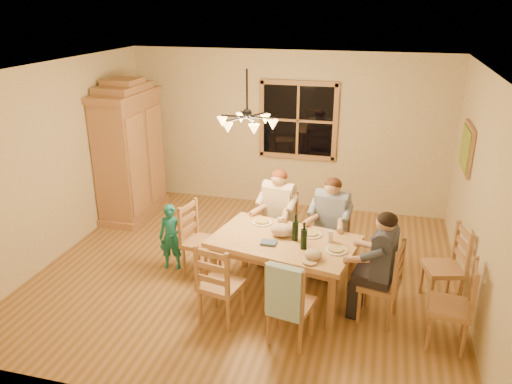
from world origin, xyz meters
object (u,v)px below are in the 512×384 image
(chair_far_right, at_px, (329,251))
(chair_spare_front, at_px, (448,319))
(chandelier, at_px, (247,121))
(chair_end_left, at_px, (202,253))
(adult_plaid_man, at_px, (331,214))
(armoire, at_px, (130,154))
(chair_end_right, at_px, (378,295))
(adult_woman, at_px, (278,204))
(chair_near_left, at_px, (221,297))
(chair_near_right, at_px, (291,316))
(wine_bottle_a, at_px, (295,227))
(chair_far_left, at_px, (278,240))
(adult_slate_man, at_px, (383,254))
(chair_spare_back, at_px, (441,279))
(dining_table, at_px, (284,247))
(wine_bottle_b, at_px, (304,236))
(child, at_px, (171,237))

(chair_far_right, relative_size, chair_spare_front, 1.00)
(chandelier, relative_size, chair_end_left, 0.78)
(adult_plaid_man, bearing_deg, armoire, -6.87)
(chair_end_left, xyz_separation_m, chair_end_right, (2.31, -0.46, 0.00))
(armoire, height_order, adult_woman, armoire)
(armoire, height_order, chair_near_left, armoire)
(chair_near_right, distance_m, wine_bottle_a, 1.09)
(chair_far_left, height_order, adult_plaid_man, adult_plaid_man)
(adult_slate_man, xyz_separation_m, chair_spare_back, (0.72, 0.55, -0.54))
(dining_table, distance_m, chair_far_right, 0.93)
(adult_slate_man, distance_m, chair_spare_front, 0.95)
(chair_end_left, bearing_deg, chair_spare_back, 103.01)
(dining_table, relative_size, wine_bottle_b, 5.65)
(chair_end_right, height_order, child, chair_end_right)
(dining_table, bearing_deg, chair_end_left, 168.76)
(chair_far_right, height_order, chair_end_left, same)
(chair_far_left, bearing_deg, child, 35.13)
(chair_near_left, distance_m, chair_end_right, 1.79)
(adult_plaid_man, bearing_deg, chandelier, 26.66)
(armoire, xyz_separation_m, dining_table, (2.99, -1.86, -0.40))
(adult_plaid_man, distance_m, wine_bottle_a, 0.79)
(armoire, relative_size, adult_slate_man, 2.63)
(chair_near_left, xyz_separation_m, chair_spare_back, (2.45, 1.03, 0.00))
(dining_table, distance_m, chair_near_left, 0.97)
(chandelier, xyz_separation_m, chair_end_right, (1.73, -0.66, -1.77))
(wine_bottle_a, distance_m, wine_bottle_b, 0.24)
(chandelier, xyz_separation_m, adult_plaid_man, (1.05, 0.29, -1.24))
(adult_woman, relative_size, chair_spare_back, 0.88)
(chair_spare_back, bearing_deg, chair_end_left, 76.54)
(chair_spare_front, distance_m, chair_spare_back, 0.83)
(adult_plaid_man, bearing_deg, chair_far_right, -168.76)
(chair_far_left, bearing_deg, armoire, -8.65)
(adult_plaid_man, xyz_separation_m, wine_bottle_b, (-0.21, -0.90, 0.08))
(chair_far_right, bearing_deg, adult_slate_man, 136.64)
(chandelier, height_order, chair_near_left, chandelier)
(wine_bottle_b, bearing_deg, child, 166.52)
(chair_near_left, height_order, chair_end_right, same)
(chair_near_left, xyz_separation_m, chair_spare_front, (2.45, 0.19, 0.00))
(adult_woman, xyz_separation_m, adult_slate_man, (1.41, -1.10, 0.00))
(chair_near_right, bearing_deg, chandelier, 133.87)
(chandelier, distance_m, chair_near_right, 2.35)
(chair_far_right, xyz_separation_m, child, (-2.08, -0.45, 0.16))
(chair_end_left, distance_m, adult_woman, 1.22)
(adult_plaid_man, relative_size, wine_bottle_b, 2.65)
(armoire, distance_m, dining_table, 3.54)
(chair_end_right, distance_m, adult_slate_man, 0.54)
(armoire, distance_m, chair_far_left, 3.00)
(armoire, distance_m, wine_bottle_a, 3.63)
(chair_near_right, distance_m, wine_bottle_b, 0.93)
(adult_woman, bearing_deg, chair_end_right, 153.43)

